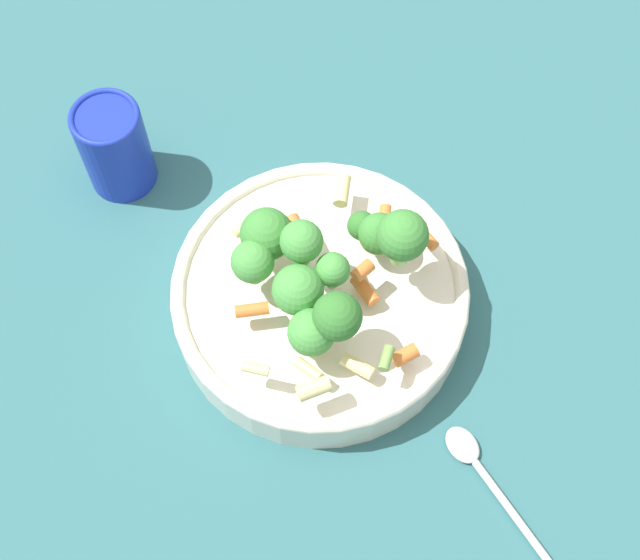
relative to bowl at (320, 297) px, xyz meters
The scene contains 5 objects.
ground_plane 0.03m from the bowl, ahead, with size 3.00×3.00×0.00m, color #2D6066.
bowl is the anchor object (origin of this frame).
pasta_salad 0.07m from the bowl, 45.02° to the left, with size 0.22×0.21×0.09m.
cup 0.25m from the bowl, 89.27° to the right, with size 0.07×0.07×0.10m.
spoon 0.23m from the bowl, 78.16° to the left, with size 0.08×0.19×0.01m.
Camera 1 is at (0.28, 0.21, 0.77)m, focal length 50.00 mm.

